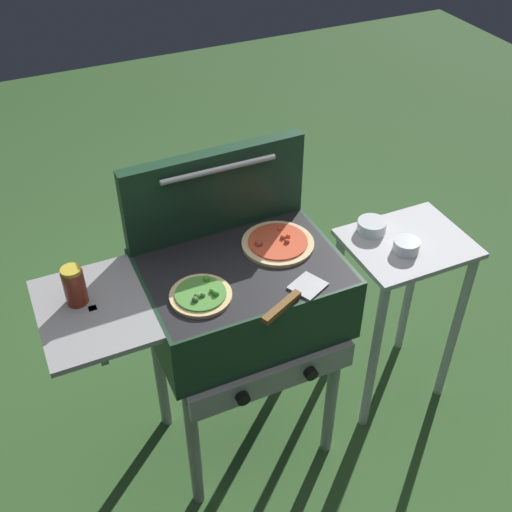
# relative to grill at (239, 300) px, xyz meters

# --- Properties ---
(ground_plane) EXTENTS (8.00, 8.00, 0.00)m
(ground_plane) POSITION_rel_grill_xyz_m (0.01, 0.00, -0.76)
(ground_plane) COLOR #38602D
(grill) EXTENTS (0.96, 0.53, 0.90)m
(grill) POSITION_rel_grill_xyz_m (0.00, 0.00, 0.00)
(grill) COLOR #193823
(grill) RESTS_ON ground_plane
(grill_lid_open) EXTENTS (0.63, 0.09, 0.30)m
(grill_lid_open) POSITION_rel_grill_xyz_m (0.01, 0.22, 0.30)
(grill_lid_open) COLOR #193823
(grill_lid_open) RESTS_ON grill
(pizza_veggie) EXTENTS (0.19, 0.19, 0.03)m
(pizza_veggie) POSITION_rel_grill_xyz_m (-0.16, -0.08, 0.15)
(pizza_veggie) COLOR #E0C17F
(pizza_veggie) RESTS_ON grill
(pizza_pepperoni) EXTENTS (0.24, 0.24, 0.04)m
(pizza_pepperoni) POSITION_rel_grill_xyz_m (0.16, 0.05, 0.15)
(pizza_pepperoni) COLOR beige
(pizza_pepperoni) RESTS_ON grill
(sauce_jar) EXTENTS (0.06, 0.06, 0.13)m
(sauce_jar) POSITION_rel_grill_xyz_m (-0.50, 0.05, 0.21)
(sauce_jar) COLOR maroon
(sauce_jar) RESTS_ON grill
(spatula) EXTENTS (0.26, 0.16, 0.02)m
(spatula) POSITION_rel_grill_xyz_m (0.09, -0.21, 0.15)
(spatula) COLOR #B7BABF
(spatula) RESTS_ON grill
(prep_table) EXTENTS (0.44, 0.36, 0.78)m
(prep_table) POSITION_rel_grill_xyz_m (0.67, 0.00, -0.20)
(prep_table) COLOR #B2B2B7
(prep_table) RESTS_ON ground_plane
(topping_bowl_near) EXTENTS (0.11, 0.11, 0.04)m
(topping_bowl_near) POSITION_rel_grill_xyz_m (0.58, 0.11, 0.05)
(topping_bowl_near) COLOR silver
(topping_bowl_near) RESTS_ON prep_table
(topping_bowl_far) EXTENTS (0.09, 0.09, 0.04)m
(topping_bowl_far) POSITION_rel_grill_xyz_m (0.63, -0.04, 0.05)
(topping_bowl_far) COLOR silver
(topping_bowl_far) RESTS_ON prep_table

